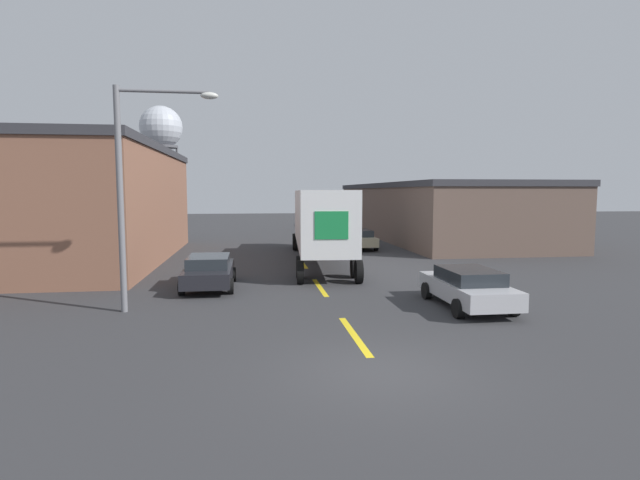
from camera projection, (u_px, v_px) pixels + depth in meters
The scene contains 10 objects.
ground_plane at pixel (380, 372), 10.77m from camera, with size 160.00×160.00×0.00m, color #333335.
road_centerline at pixel (320, 287), 20.28m from camera, with size 0.20×17.45×0.01m.
warehouse_left at pixel (47, 204), 27.72m from camera, with size 13.12×18.94×6.42m.
warehouse_right at pixel (431, 210), 43.01m from camera, with size 10.37×28.29×4.59m.
semi_truck at pixel (319, 219), 27.55m from camera, with size 3.73×15.51×3.95m.
parked_car_right_far at pixel (358, 239), 33.95m from camera, with size 2.04×4.50×1.32m.
parked_car_right_near at pixel (468, 287), 16.76m from camera, with size 2.04×4.50×1.32m.
parked_car_left_far at pixel (209, 271), 20.15m from camera, with size 2.04×4.50×1.32m.
water_tower at pixel (161, 129), 65.66m from camera, with size 5.54×5.54×15.13m.
street_lamp at pixel (134, 179), 15.82m from camera, with size 3.22×0.32×7.18m.
Camera 1 is at (-2.72, -10.17, 3.88)m, focal length 28.00 mm.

